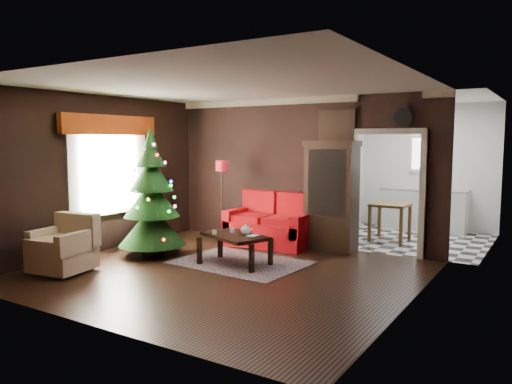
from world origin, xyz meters
The scene contains 26 objects.
floor centered at (0.00, 0.00, 0.00)m, with size 5.50×5.50×0.00m, color black.
ceiling centered at (0.00, 0.00, 2.80)m, with size 5.50×5.50×0.00m, color white.
wall_back centered at (0.00, 2.50, 1.40)m, with size 5.50×5.50×0.00m, color black.
wall_front centered at (0.00, -2.50, 1.40)m, with size 5.50×5.50×0.00m, color black.
wall_left centered at (-2.75, 0.00, 1.40)m, with size 5.50×5.50×0.00m, color black.
wall_right centered at (2.75, 0.00, 1.40)m, with size 5.50×5.50×0.00m, color black.
doorway centered at (1.70, 2.50, 1.05)m, with size 1.10×0.10×2.10m, color #F4E8CE, non-canonical shape.
left_window centered at (-2.71, 0.20, 1.45)m, with size 0.05×1.60×1.40m, color white.
valance centered at (-2.63, 0.20, 2.27)m, with size 0.12×2.10×0.35m, color #A9390F.
kitchen_floor centered at (1.70, 4.00, 0.00)m, with size 3.00×3.00×0.00m, color silver.
kitchen_window centered at (1.70, 5.45, 1.70)m, with size 0.70×0.06×0.70m, color white.
rug centered at (-0.13, 0.62, 0.01)m, with size 2.05×1.49×0.01m, color #60455A.
loveseat centered at (-0.40, 2.05, 0.50)m, with size 1.70×0.90×1.00m, color maroon, non-canonical shape.
curio_cabinet centered at (0.75, 2.27, 0.95)m, with size 0.90×0.45×1.90m, color black, non-canonical shape.
floor_lamp centered at (-1.42, 1.90, 0.83)m, with size 0.26×0.26×1.55m, color black, non-canonical shape.
christmas_tree centered at (-1.74, 0.28, 1.05)m, with size 1.15×1.15×2.20m, color black, non-canonical shape.
armchair centered at (-2.08, -1.29, 0.46)m, with size 0.81×0.81×0.83m, color tan, non-canonical shape.
coffee_table centered at (-0.13, 0.47, 0.26)m, with size 1.08×0.65×0.49m, color black, non-canonical shape.
teapot centered at (0.04, 0.52, 0.58)m, with size 0.17×0.17×0.17m, color silver, non-canonical shape.
cup_a centered at (-0.27, 0.59, 0.53)m, with size 0.08×0.08×0.07m, color white.
cup_b centered at (-0.43, 0.32, 0.53)m, with size 0.08×0.08×0.06m, color silver.
book centered at (0.13, 0.51, 0.60)m, with size 0.15×0.02×0.20m, color #886859.
wall_clock centered at (1.95, 2.45, 2.38)m, with size 0.32×0.32×0.06m, color white.
painting centered at (0.75, 2.46, 2.25)m, with size 0.62×0.05×0.52m, color tan.
kitchen_counter centered at (1.70, 5.20, 0.45)m, with size 1.80×0.60×0.90m, color silver.
kitchen_table centered at (1.40, 3.70, 0.38)m, with size 0.70×0.70×0.75m, color brown, non-canonical shape.
Camera 1 is at (4.24, -5.89, 1.99)m, focal length 34.39 mm.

